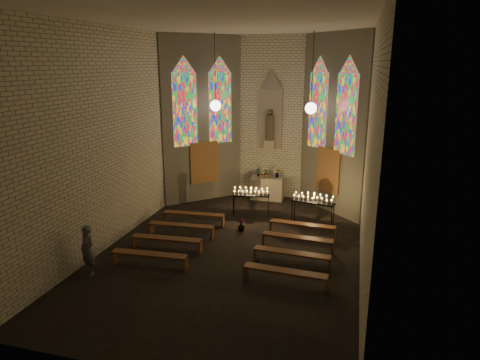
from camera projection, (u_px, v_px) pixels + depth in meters
name	position (u px, v px, depth m)	size (l,w,h in m)	color
floor	(233.00, 249.00, 13.94)	(12.00, 12.00, 0.00)	black
room	(257.00, 122.00, 16.08)	(8.22, 12.43, 7.00)	beige
altar	(267.00, 188.00, 18.87)	(1.40, 0.60, 1.00)	#B6AC94
flower_vase_left	(258.00, 172.00, 18.85)	(0.20, 0.14, 0.38)	#4C723F
flower_vase_center	(267.00, 173.00, 18.67)	(0.38, 0.33, 0.42)	#4C723F
flower_vase_right	(278.00, 173.00, 18.66)	(0.23, 0.18, 0.41)	#4C723F
aisle_flower_pot	(241.00, 225.00, 15.37)	(0.26, 0.26, 0.47)	#4C723F
votive_stand_left	(251.00, 193.00, 16.74)	(1.50, 0.62, 1.07)	black
votive_stand_right	(313.00, 200.00, 15.65)	(1.64, 0.66, 1.17)	black
pew_left_0	(194.00, 215.00, 15.98)	(2.32, 0.47, 0.44)	#573218
pew_right_0	(302.00, 226.00, 14.94)	(2.32, 0.47, 0.44)	#573218
pew_left_1	(181.00, 227.00, 14.86)	(2.32, 0.47, 0.44)	#573218
pew_right_1	(298.00, 239.00, 13.83)	(2.32, 0.47, 0.44)	#573218
pew_left_2	(167.00, 240.00, 13.75)	(2.32, 0.47, 0.44)	#573218
pew_right_2	(292.00, 254.00, 12.71)	(2.32, 0.47, 0.44)	#573218
pew_left_3	(149.00, 256.00, 12.63)	(2.32, 0.47, 0.44)	#573218
pew_right_3	(285.00, 273.00, 11.60)	(2.32, 0.47, 0.44)	#573218
visitor	(88.00, 250.00, 12.11)	(0.54, 0.35, 1.47)	#565460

